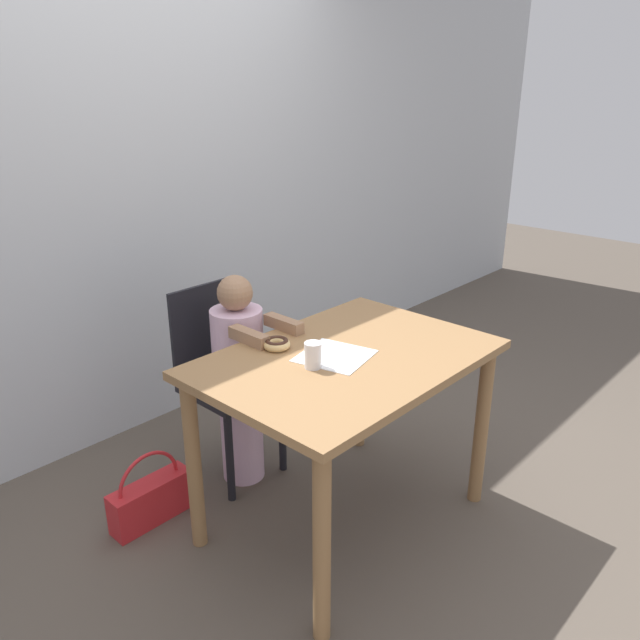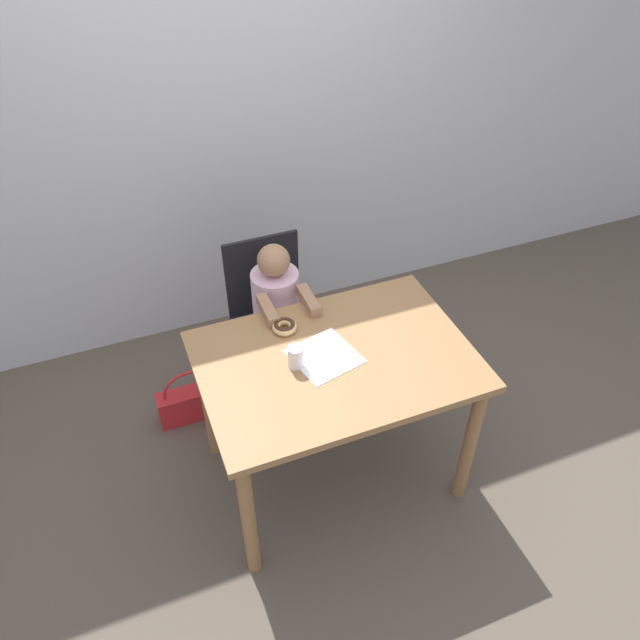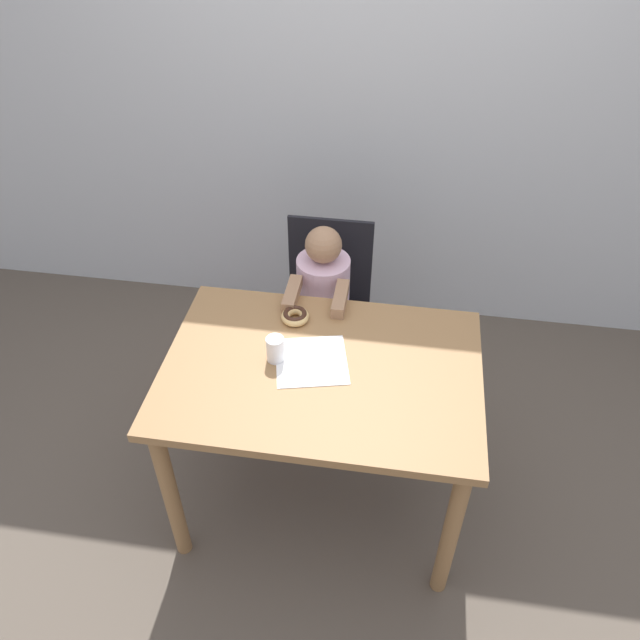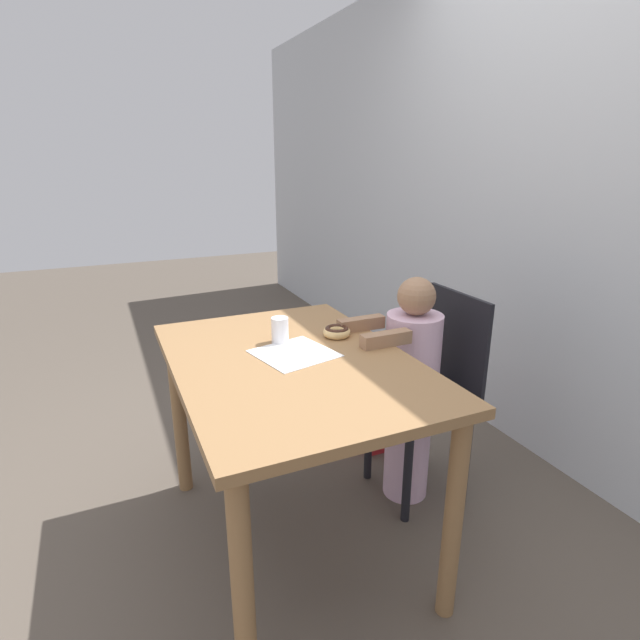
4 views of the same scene
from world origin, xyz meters
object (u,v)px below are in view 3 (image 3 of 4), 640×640
Objects in this scene: chair at (326,312)px; donut at (295,316)px; child_figure at (323,322)px; handbag at (231,366)px; cup at (275,349)px.

donut is (-0.06, -0.43, 0.32)m from chair.
child_figure reaches higher than donut.
chair is 0.61m from handbag.
child_figure is at bearing 78.81° from donut.
handbag is 1.00m from cup.
cup reaches higher than handbag.
child_figure is 2.77× the size of handbag.
chair is at bearing 8.02° from handbag.
handbag is at bearing -171.98° from chair.
child_figure is 0.64m from cup.
child_figure reaches higher than chair.
child_figure is 9.20× the size of donut.
chair reaches higher than donut.
child_figure reaches higher than cup.
chair is 0.54m from donut.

